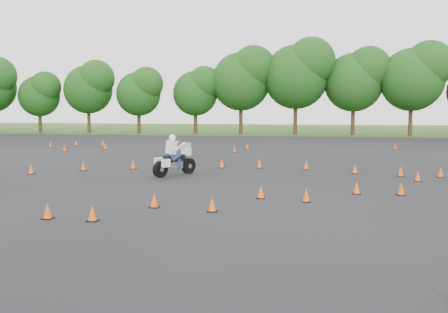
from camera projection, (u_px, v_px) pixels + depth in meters
name	position (u px, v px, depth m)	size (l,w,h in m)	color
ground	(207.00, 204.00, 16.72)	(140.00, 140.00, 0.00)	#2D5119
asphalt_pad	(230.00, 178.00, 22.62)	(62.00, 62.00, 0.00)	black
treeline	(285.00, 91.00, 50.53)	(86.64, 32.43, 11.18)	#184012
traffic_cones	(227.00, 175.00, 22.17)	(35.62, 33.17, 0.45)	#E44E09
rider_white	(174.00, 155.00, 23.42)	(2.52, 0.77, 1.95)	beige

